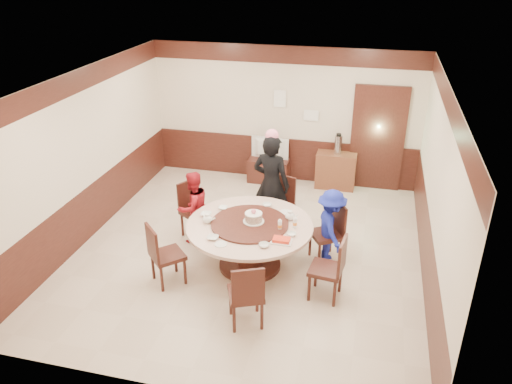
% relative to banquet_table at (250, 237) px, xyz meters
% --- Properties ---
extents(room, '(6.00, 6.04, 2.84)m').
position_rel_banquet_table_xyz_m(room, '(-0.13, 0.45, 0.55)').
color(room, beige).
rests_on(room, ground).
extents(banquet_table, '(1.91, 1.91, 0.78)m').
position_rel_banquet_table_xyz_m(banquet_table, '(0.00, 0.00, 0.00)').
color(banquet_table, '#3B1812').
rests_on(banquet_table, ground).
extents(chair_0, '(0.61, 0.60, 0.97)m').
position_rel_banquet_table_xyz_m(chair_0, '(1.13, 0.48, -0.23)').
color(chair_0, '#3B1812').
rests_on(chair_0, ground).
extents(chair_1, '(0.55, 0.56, 0.97)m').
position_rel_banquet_table_xyz_m(chair_1, '(0.21, 1.22, -0.23)').
color(chair_1, '#3B1812').
rests_on(chair_1, ground).
extents(chair_2, '(0.61, 0.61, 0.97)m').
position_rel_banquet_table_xyz_m(chair_2, '(-1.13, 0.70, -0.23)').
color(chair_2, '#3B1812').
rests_on(chair_2, ground).
extents(chair_3, '(0.62, 0.62, 0.97)m').
position_rel_banquet_table_xyz_m(chair_3, '(-1.08, -0.68, -0.23)').
color(chair_3, '#3B1812').
rests_on(chair_3, ground).
extents(chair_4, '(0.58, 0.58, 0.97)m').
position_rel_banquet_table_xyz_m(chair_4, '(0.28, -1.28, -0.23)').
color(chair_4, '#3B1812').
rests_on(chair_4, ground).
extents(chair_5, '(0.50, 0.49, 0.97)m').
position_rel_banquet_table_xyz_m(chair_5, '(1.24, -0.47, -0.23)').
color(chair_5, '#3B1812').
rests_on(chair_5, ground).
extents(person_standing, '(0.72, 0.55, 1.78)m').
position_rel_banquet_table_xyz_m(person_standing, '(0.08, 1.15, 0.36)').
color(person_standing, black).
rests_on(person_standing, ground).
extents(person_red, '(0.72, 0.76, 1.24)m').
position_rel_banquet_table_xyz_m(person_red, '(-1.11, 0.55, 0.09)').
color(person_red, maroon).
rests_on(person_red, ground).
extents(person_blue, '(0.71, 0.90, 1.23)m').
position_rel_banquet_table_xyz_m(person_blue, '(1.18, 0.45, 0.08)').
color(person_blue, navy).
rests_on(person_blue, ground).
extents(birthday_cake, '(0.32, 0.32, 0.21)m').
position_rel_banquet_table_xyz_m(birthday_cake, '(0.05, 0.04, 0.32)').
color(birthday_cake, white).
rests_on(birthday_cake, banquet_table).
extents(teapot_left, '(0.17, 0.15, 0.13)m').
position_rel_banquet_table_xyz_m(teapot_left, '(-0.63, -0.10, 0.28)').
color(teapot_left, white).
rests_on(teapot_left, banquet_table).
extents(teapot_right, '(0.17, 0.15, 0.13)m').
position_rel_banquet_table_xyz_m(teapot_right, '(0.56, 0.29, 0.28)').
color(teapot_right, white).
rests_on(teapot_right, banquet_table).
extents(bowl_0, '(0.15, 0.15, 0.04)m').
position_rel_banquet_table_xyz_m(bowl_0, '(-0.53, 0.38, 0.23)').
color(bowl_0, white).
rests_on(bowl_0, banquet_table).
extents(bowl_1, '(0.15, 0.15, 0.05)m').
position_rel_banquet_table_xyz_m(bowl_1, '(0.35, -0.56, 0.24)').
color(bowl_1, white).
rests_on(bowl_1, banquet_table).
extents(bowl_2, '(0.16, 0.16, 0.04)m').
position_rel_banquet_table_xyz_m(bowl_2, '(-0.41, -0.53, 0.24)').
color(bowl_2, white).
rests_on(bowl_2, banquet_table).
extents(bowl_3, '(0.13, 0.13, 0.04)m').
position_rel_banquet_table_xyz_m(bowl_3, '(0.67, -0.17, 0.24)').
color(bowl_3, white).
rests_on(bowl_3, banquet_table).
extents(bowl_4, '(0.17, 0.17, 0.04)m').
position_rel_banquet_table_xyz_m(bowl_4, '(-0.72, 0.11, 0.24)').
color(bowl_4, white).
rests_on(bowl_4, banquet_table).
extents(bowl_5, '(0.15, 0.15, 0.05)m').
position_rel_banquet_table_xyz_m(bowl_5, '(0.13, 0.63, 0.24)').
color(bowl_5, white).
rests_on(bowl_5, banquet_table).
extents(saucer_near, '(0.18, 0.18, 0.01)m').
position_rel_banquet_table_xyz_m(saucer_near, '(-0.25, -0.65, 0.22)').
color(saucer_near, white).
rests_on(saucer_near, banquet_table).
extents(saucer_far, '(0.18, 0.18, 0.01)m').
position_rel_banquet_table_xyz_m(saucer_far, '(0.45, 0.50, 0.22)').
color(saucer_far, white).
rests_on(saucer_far, banquet_table).
extents(shrimp_platter, '(0.30, 0.20, 0.06)m').
position_rel_banquet_table_xyz_m(shrimp_platter, '(0.56, -0.39, 0.24)').
color(shrimp_platter, white).
rests_on(shrimp_platter, banquet_table).
extents(bottle_0, '(0.06, 0.06, 0.16)m').
position_rel_banquet_table_xyz_m(bottle_0, '(0.47, -0.07, 0.30)').
color(bottle_0, white).
rests_on(bottle_0, banquet_table).
extents(bottle_1, '(0.06, 0.06, 0.16)m').
position_rel_banquet_table_xyz_m(bottle_1, '(0.68, 0.06, 0.30)').
color(bottle_1, white).
rests_on(bottle_1, banquet_table).
extents(tv_stand, '(0.85, 0.45, 0.50)m').
position_rel_banquet_table_xyz_m(tv_stand, '(-0.41, 3.19, -0.28)').
color(tv_stand, '#3B1812').
rests_on(tv_stand, ground).
extents(television, '(0.80, 0.17, 0.46)m').
position_rel_banquet_table_xyz_m(television, '(-0.41, 3.19, 0.20)').
color(television, gray).
rests_on(television, tv_stand).
extents(side_cabinet, '(0.80, 0.40, 0.75)m').
position_rel_banquet_table_xyz_m(side_cabinet, '(1.00, 3.22, -0.16)').
color(side_cabinet, brown).
rests_on(side_cabinet, ground).
extents(thermos, '(0.15, 0.15, 0.38)m').
position_rel_banquet_table_xyz_m(thermos, '(1.01, 3.22, 0.41)').
color(thermos, silver).
rests_on(thermos, side_cabinet).
extents(notice_left, '(0.25, 0.00, 0.35)m').
position_rel_banquet_table_xyz_m(notice_left, '(-0.24, 3.40, 1.22)').
color(notice_left, white).
rests_on(notice_left, room).
extents(notice_right, '(0.30, 0.00, 0.22)m').
position_rel_banquet_table_xyz_m(notice_right, '(0.41, 3.40, 0.92)').
color(notice_right, white).
rests_on(notice_right, room).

